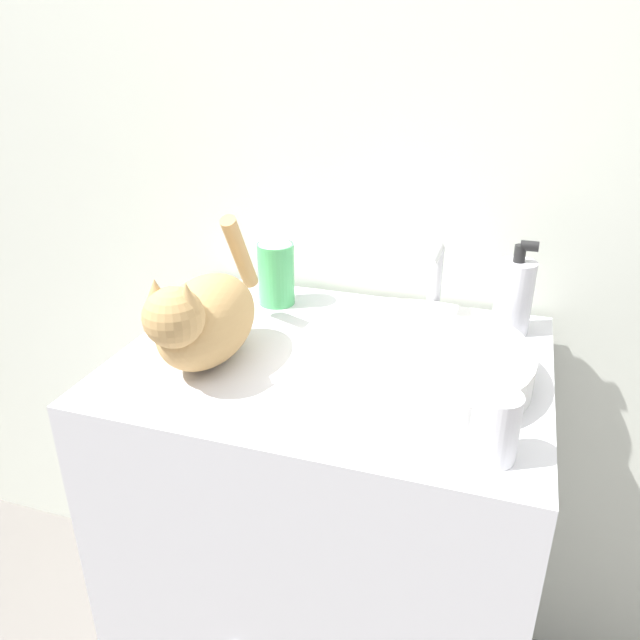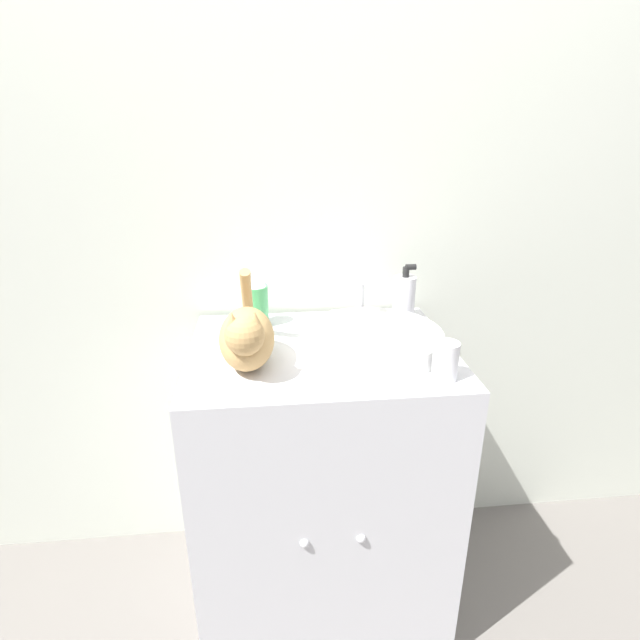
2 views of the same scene
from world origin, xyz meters
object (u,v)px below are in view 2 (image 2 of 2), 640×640
object	(u,v)px
soap_bottle	(404,297)
cat	(247,336)
spray_bottle	(256,301)
cup	(445,361)

from	to	relation	value
soap_bottle	cat	bearing A→B (deg)	-149.12
spray_bottle	cup	distance (m)	0.58
soap_bottle	cup	xyz separation A→B (m)	(-0.01, -0.39, -0.02)
cat	soap_bottle	xyz separation A→B (m)	(0.46, 0.28, -0.01)
soap_bottle	cup	bearing A→B (deg)	-90.75
soap_bottle	spray_bottle	xyz separation A→B (m)	(-0.45, -0.01, 0.01)
cat	spray_bottle	xyz separation A→B (m)	(0.02, 0.27, -0.00)
cat	cup	world-z (taller)	cat
cat	soap_bottle	size ratio (longest dim) A/B	1.95
cat	soap_bottle	distance (m)	0.54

